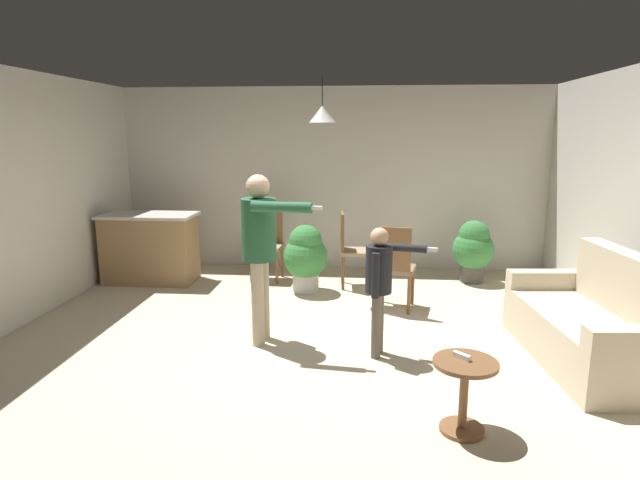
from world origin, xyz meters
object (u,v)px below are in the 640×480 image
at_px(side_table_by_couch, 464,387).
at_px(dining_chair_near_wall, 351,247).
at_px(person_child, 380,277).
at_px(couch_floral, 593,327).
at_px(spare_remote_on_table, 462,356).
at_px(dining_chair_centre_back, 268,241).
at_px(person_adult, 260,240).
at_px(kitchen_counter, 150,248).
at_px(potted_plant_by_wall, 306,255).
at_px(potted_plant_corner, 473,248).
at_px(dining_chair_by_counter, 395,264).

distance_m(side_table_by_couch, dining_chair_near_wall, 3.57).
relative_size(person_child, dining_chair_near_wall, 1.21).
bearing_deg(side_table_by_couch, couch_floral, 42.83).
bearing_deg(spare_remote_on_table, dining_chair_centre_back, 118.68).
distance_m(person_adult, dining_chair_near_wall, 2.21).
relative_size(kitchen_counter, potted_plant_by_wall, 1.43).
bearing_deg(side_table_by_couch, person_child, 114.08).
xyz_separation_m(couch_floral, dining_chair_centre_back, (-3.40, 2.49, 0.21)).
height_order(side_table_by_couch, person_child, person_child).
relative_size(person_adult, dining_chair_near_wall, 1.65).
xyz_separation_m(person_child, dining_chair_centre_back, (-1.50, 2.51, -0.20)).
bearing_deg(person_adult, spare_remote_on_table, 55.94).
bearing_deg(potted_plant_corner, kitchen_counter, -175.30).
relative_size(couch_floral, person_child, 1.55).
bearing_deg(potted_plant_corner, couch_floral, -77.94).
height_order(dining_chair_centre_back, spare_remote_on_table, dining_chair_centre_back).
relative_size(dining_chair_by_counter, potted_plant_corner, 1.16).
xyz_separation_m(dining_chair_centre_back, spare_remote_on_table, (2.02, -3.70, -0.01)).
relative_size(side_table_by_couch, potted_plant_corner, 0.61).
bearing_deg(person_adult, potted_plant_by_wall, 178.44).
xyz_separation_m(side_table_by_couch, potted_plant_corner, (0.81, 3.82, 0.15)).
relative_size(person_child, potted_plant_by_wall, 1.37).
height_order(side_table_by_couch, dining_chair_near_wall, dining_chair_near_wall).
bearing_deg(dining_chair_near_wall, person_adult, -25.82).
xyz_separation_m(person_adult, potted_plant_by_wall, (0.24, 1.71, -0.54)).
bearing_deg(person_adult, side_table_by_couch, 55.49).
bearing_deg(potted_plant_by_wall, person_adult, -97.90).
bearing_deg(person_child, kitchen_counter, -112.96).
bearing_deg(potted_plant_corner, person_child, -117.57).
relative_size(kitchen_counter, person_adult, 0.76).
xyz_separation_m(side_table_by_couch, dining_chair_centre_back, (-2.04, 3.74, 0.22)).
bearing_deg(potted_plant_corner, dining_chair_by_counter, -131.40).
xyz_separation_m(person_child, dining_chair_near_wall, (-0.32, 2.23, -0.20)).
xyz_separation_m(dining_chair_by_counter, dining_chair_centre_back, (-1.71, 1.21, 0.00)).
relative_size(kitchen_counter, dining_chair_by_counter, 1.26).
bearing_deg(potted_plant_by_wall, spare_remote_on_table, -65.47).
xyz_separation_m(person_adult, dining_chair_by_counter, (1.35, 1.07, -0.48)).
height_order(kitchen_counter, person_adult, person_adult).
relative_size(couch_floral, person_adult, 1.13).
bearing_deg(dining_chair_near_wall, couch_floral, 41.55).
bearing_deg(spare_remote_on_table, potted_plant_corner, 77.69).
distance_m(kitchen_counter, potted_plant_corner, 4.45).
height_order(dining_chair_near_wall, spare_remote_on_table, dining_chair_near_wall).
relative_size(couch_floral, dining_chair_centre_back, 1.86).
bearing_deg(couch_floral, side_table_by_couch, 128.08).
height_order(side_table_by_couch, dining_chair_centre_back, dining_chair_centre_back).
xyz_separation_m(couch_floral, dining_chair_near_wall, (-2.22, 2.20, 0.21)).
xyz_separation_m(side_table_by_couch, person_adult, (-1.68, 1.45, 0.70)).
distance_m(dining_chair_near_wall, potted_plant_corner, 1.72).
xyz_separation_m(kitchen_counter, potted_plant_corner, (4.44, 0.37, -0.00)).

